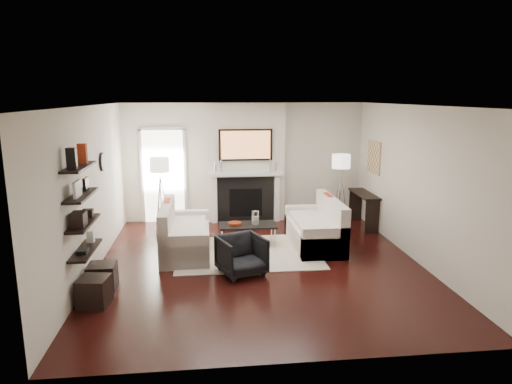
{
  "coord_description": "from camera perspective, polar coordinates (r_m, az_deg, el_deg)",
  "views": [
    {
      "loc": [
        -0.89,
        -7.4,
        2.86
      ],
      "look_at": [
        0.0,
        0.6,
        1.15
      ],
      "focal_mm": 32.0,
      "sensor_mm": 36.0,
      "label": 1
    }
  ],
  "objects": [
    {
      "name": "door_trim_top",
      "position": [
        10.43,
        -11.71,
        7.73
      ],
      "size": [
        1.02,
        0.06,
        0.06
      ],
      "primitive_type": "cube",
      "color": "white",
      "rests_on": "wall_back"
    },
    {
      "name": "mantel_pilaster_l",
      "position": [
        10.38,
        -5.24,
        -0.92
      ],
      "size": [
        0.12,
        0.08,
        1.1
      ],
      "primitive_type": "cube",
      "color": "white",
      "rests_on": "floor"
    },
    {
      "name": "candlestick_l_tall",
      "position": [
        10.23,
        -4.37,
        3.21
      ],
      "size": [
        0.04,
        0.04,
        0.3
      ],
      "primitive_type": "cylinder",
      "color": "silver",
      "rests_on": "mantel_shelf"
    },
    {
      "name": "lamp_left_shade",
      "position": [
        9.68,
        -11.98,
        3.36
      ],
      "size": [
        0.4,
        0.4,
        0.3
      ],
      "primitive_type": "cylinder",
      "color": "white",
      "rests_on": "lamp_left_post"
    },
    {
      "name": "pillow_left_charcoal",
      "position": [
        8.17,
        -11.27,
        -3.44
      ],
      "size": [
        0.1,
        0.4,
        0.4
      ],
      "primitive_type": "cube",
      "color": "black",
      "rests_on": "loveseat_left_cushion"
    },
    {
      "name": "tv_screen",
      "position": [
        10.18,
        -1.3,
        5.9
      ],
      "size": [
        1.1,
        0.0,
        0.62
      ],
      "primitive_type": "cube",
      "color": "#BF723F",
      "rests_on": "tv_body"
    },
    {
      "name": "coffee_leg_ne",
      "position": [
        8.74,
        2.37,
        -5.8
      ],
      "size": [
        0.02,
        0.02,
        0.38
      ],
      "primitive_type": "cylinder",
      "color": "silver",
      "rests_on": "floor"
    },
    {
      "name": "loveseat_left_back",
      "position": [
        8.51,
        -11.05,
        -4.16
      ],
      "size": [
        0.18,
        1.8,
        0.8
      ],
      "primitive_type": "cube",
      "color": "beige",
      "rests_on": "floor"
    },
    {
      "name": "pillow_right_charcoal",
      "position": [
        8.62,
        10.0,
        -2.57
      ],
      "size": [
        0.1,
        0.4,
        0.4
      ],
      "primitive_type": "cube",
      "color": "black",
      "rests_on": "loveseat_right_cushion"
    },
    {
      "name": "clock_rim",
      "position": [
        8.59,
        -18.69,
        3.59
      ],
      "size": [
        0.04,
        0.34,
        0.34
      ],
      "primitive_type": "cylinder",
      "rotation": [
        0.0,
        1.57,
        0.0
      ],
      "color": "black",
      "rests_on": "wall_left"
    },
    {
      "name": "firebox",
      "position": [
        10.46,
        -1.29,
        -1.33
      ],
      "size": [
        0.75,
        0.02,
        0.65
      ],
      "primitive_type": "cube",
      "color": "black",
      "rests_on": "floor"
    },
    {
      "name": "clock_face",
      "position": [
        8.58,
        -18.53,
        3.6
      ],
      "size": [
        0.01,
        0.29,
        0.29
      ],
      "primitive_type": "cylinder",
      "rotation": [
        0.0,
        1.57,
        0.0
      ],
      "color": "white",
      "rests_on": "clock_rim"
    },
    {
      "name": "lamp_left_leg_c",
      "position": [
        9.76,
        -12.14,
        -1.68
      ],
      "size": [
        0.14,
        0.22,
        1.23
      ],
      "primitive_type": "cylinder",
      "rotation": [
        0.18,
        0.0,
        2.62
      ],
      "color": "silver",
      "rests_on": "floor"
    },
    {
      "name": "loveseat_left_arm_n",
      "position": [
        7.78,
        -8.98,
        -7.37
      ],
      "size": [
        0.85,
        0.18,
        0.6
      ],
      "primitive_type": "cube",
      "color": "beige",
      "rests_on": "floor"
    },
    {
      "name": "mantel_shelf",
      "position": [
        10.28,
        -1.28,
        2.25
      ],
      "size": [
        1.7,
        0.18,
        0.07
      ],
      "primitive_type": "cube",
      "color": "white",
      "rests_on": "chimney_breast"
    },
    {
      "name": "pillow_right_orange",
      "position": [
        9.18,
        8.96,
        -1.58
      ],
      "size": [
        0.1,
        0.42,
        0.42
      ],
      "primitive_type": "cube",
      "color": "#A93014",
      "rests_on": "loveseat_right_cushion"
    },
    {
      "name": "decor_magfile_b",
      "position": [
        6.9,
        -20.88,
        4.52
      ],
      "size": [
        0.12,
        0.1,
        0.28
      ],
      "primitive_type": "cube",
      "color": "#A93014",
      "rests_on": "shelf_top"
    },
    {
      "name": "shelf_lower",
      "position": [
        6.86,
        -20.76,
        -3.67
      ],
      "size": [
        0.25,
        1.0,
        0.04
      ],
      "primitive_type": "cube",
      "color": "black",
      "rests_on": "wall_left"
    },
    {
      "name": "decor_magfile_a",
      "position": [
        6.39,
        -22.05,
        3.89
      ],
      "size": [
        0.12,
        0.1,
        0.28
      ],
      "primitive_type": "cube",
      "color": "black",
      "rests_on": "shelf_top"
    },
    {
      "name": "loveseat_left_arm_s",
      "position": [
        9.33,
        -8.55,
        -4.08
      ],
      "size": [
        0.85,
        0.18,
        0.6
      ],
      "primitive_type": "cube",
      "color": "beige",
      "rests_on": "floor"
    },
    {
      "name": "chimney_breast",
      "position": [
        10.43,
        -1.38,
        3.66
      ],
      "size": [
        1.8,
        0.25,
        2.7
      ],
      "primitive_type": "cube",
      "color": "silver",
      "rests_on": "floor"
    },
    {
      "name": "lamp_right_leg_b",
      "position": [
        10.37,
        9.98,
        -0.78
      ],
      "size": [
        0.14,
        0.22,
        1.23
      ],
      "primitive_type": "cylinder",
      "rotation": [
        0.18,
        0.0,
        0.52
      ],
      "color": "silver",
      "rests_on": "floor"
    },
    {
      "name": "hurricane_glass",
      "position": [
        8.8,
        -0.08,
        -3.15
      ],
      "size": [
        0.14,
        0.14,
        0.24
      ],
      "primitive_type": "cylinder",
      "color": "white",
      "rests_on": "coffee_table"
    },
    {
      "name": "coffee_leg_sw",
      "position": [
        9.07,
        -4.33,
        -5.16
      ],
      "size": [
        0.02,
        0.02,
        0.38
      ],
      "primitive_type": "cylinder",
      "color": "silver",
      "rests_on": "floor"
    },
    {
      "name": "console_leg_s",
      "position": [
        10.92,
        12.32,
        -1.55
      ],
      "size": [
        0.3,
        0.04,
        0.71
      ],
      "primitive_type": "cube",
      "color": "black",
      "rests_on": "floor"
    },
    {
      "name": "loveseat_right_base",
      "position": [
        8.95,
        7.28,
        -5.33
      ],
      "size": [
        0.85,
        1.8,
        0.42
      ],
      "primitive_type": "cube",
      "color": "beige",
      "rests_on": "floor"
    },
    {
      "name": "shelf_top",
      "position": [
        6.7,
        -21.26,
        2.93
      ],
      "size": [
        0.25,
        1.0,
        0.04
      ],
      "primitive_type": "cube",
      "color": "black",
      "rests_on": "wall_left"
    },
    {
      "name": "tv_body",
      "position": [
        10.22,
        -1.31,
        5.92
      ],
      "size": [
        1.2,
        0.06,
        0.7
      ],
      "primitive_type": "cube",
      "color": "black",
      "rests_on": "chimney_breast"
    },
    {
      "name": "mantel_pilaster_r",
      "position": [
        10.5,
        2.64,
        -0.73
      ],
      "size": [
        0.12,
        0.08,
        1.1
      ],
      "primitive_type": "cube",
      "color": "white",
      "rests_on": "floor"
    },
    {
      "name": "hurricane_candle",
      "position": [
        8.82,
        -0.08,
        -3.56
      ],
      "size": [
        0.11,
        0.11,
        0.16
      ],
      "primitive_type": "cylinder",
      "color": "white",
      "rests_on": "coffee_table"
    },
    {
      "name": "decor_box_small",
      "position": [
        7.09,
        -20.3,
        -2.51
      ],
      "size": [
        0.15,
        0.12,
        0.12
      ],
      "primitive_type": "cube",
      "color": "black",
      "rests_on": "shelf_lower"
    },
    {
      "name": "coffee_table",
      "position": [
        8.83,
        -1.05,
        -4.18
      ],
      "size": [
        1.1,
        0.55,
        0.04
      ],
      "primitive_type": "cube",
      "color": "black",
      "rests_on": "floor"
    },
    {
      "name": "ottoman_near",
      "position": [
        7.31,
        -18.66,
        -10.02
      ],
      "size": [
        0.41,
        0.41,
        0.4
      ],
      "primitive_type": "cube",
      "rotation": [
        0.0,
        0.0,
        0.01
      ],
      "color": "black",
      "rests_on": "floor"
    },
    {
      "name": "console_top",
      "position": [
        10.33,
        13.37,
        -0.23
      ],
      "size": [
        0.35,
        1.2,
        0.04
      ],
      "primitive_type": "cube",
      "color": "black",
      "rests_on": "floor"
    },
    {
      "name": "decor_frame_b",
      "position": [
        7.03,
        -20.48,
        0.96
      ],
      "size": [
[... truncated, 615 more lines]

